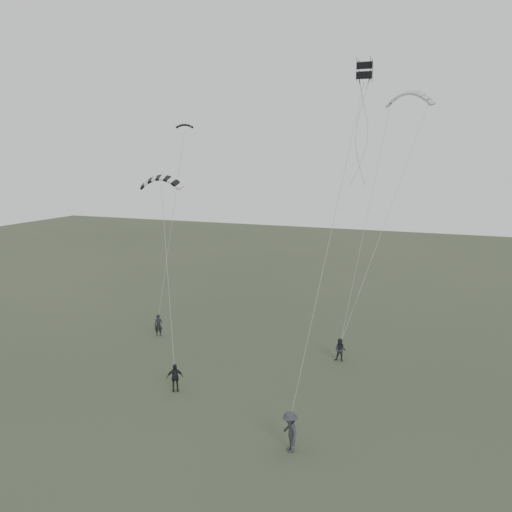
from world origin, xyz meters
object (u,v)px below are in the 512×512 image
(flyer_center, at_px, (175,377))
(flyer_far, at_px, (290,432))
(flyer_left, at_px, (159,325))
(kite_pale_large, at_px, (410,93))
(kite_striped, at_px, (161,178))
(kite_box, at_px, (365,70))
(kite_dark_small, at_px, (185,125))
(flyer_right, at_px, (340,350))

(flyer_center, relative_size, flyer_far, 0.85)
(flyer_left, distance_m, kite_pale_large, 25.01)
(flyer_far, bearing_deg, kite_pale_large, 133.90)
(kite_striped, bearing_deg, flyer_left, 122.45)
(flyer_far, height_order, kite_box, kite_box)
(kite_dark_small, relative_size, kite_box, 1.70)
(flyer_right, height_order, flyer_center, flyer_center)
(kite_box, bearing_deg, kite_dark_small, 145.43)
(flyer_left, xyz_separation_m, flyer_center, (5.72, -7.43, -0.01))
(flyer_left, height_order, flyer_center, flyer_left)
(flyer_center, bearing_deg, flyer_right, 13.17)
(flyer_left, xyz_separation_m, flyer_far, (13.54, -10.77, 0.13))
(flyer_right, height_order, flyer_far, flyer_far)
(flyer_right, distance_m, flyer_center, 10.88)
(flyer_left, height_order, flyer_right, flyer_left)
(flyer_far, xyz_separation_m, kite_box, (1.79, 5.33, 16.06))
(flyer_center, relative_size, kite_pale_large, 0.46)
(flyer_center, relative_size, kite_striped, 0.57)
(kite_striped, height_order, kite_box, kite_box)
(flyer_right, xyz_separation_m, kite_pale_large, (2.71, 8.75, 16.85))
(flyer_center, distance_m, kite_box, 18.95)
(kite_dark_small, bearing_deg, kite_box, -59.41)
(flyer_left, xyz_separation_m, kite_dark_small, (1.20, 2.59, 14.53))
(flyer_center, distance_m, kite_dark_small, 18.23)
(kite_pale_large, bearing_deg, flyer_left, -141.49)
(flyer_right, relative_size, kite_box, 2.02)
(flyer_left, bearing_deg, kite_dark_small, 43.29)
(flyer_left, distance_m, flyer_right, 13.56)
(flyer_center, height_order, flyer_far, flyer_far)
(flyer_right, distance_m, kite_dark_small, 19.27)
(flyer_far, bearing_deg, flyer_right, 141.73)
(flyer_center, bearing_deg, flyer_left, 96.86)
(flyer_left, relative_size, flyer_center, 1.01)
(flyer_left, height_order, kite_dark_small, kite_dark_small)
(flyer_right, distance_m, kite_pale_large, 19.18)
(flyer_right, distance_m, kite_box, 17.26)
(flyer_right, xyz_separation_m, flyer_center, (-7.84, -7.54, 0.04))
(flyer_left, relative_size, kite_striped, 0.57)
(kite_dark_small, distance_m, kite_box, 16.34)
(flyer_far, relative_size, kite_striped, 0.67)
(flyer_center, height_order, kite_striped, kite_striped)
(flyer_center, bearing_deg, flyer_far, -53.84)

